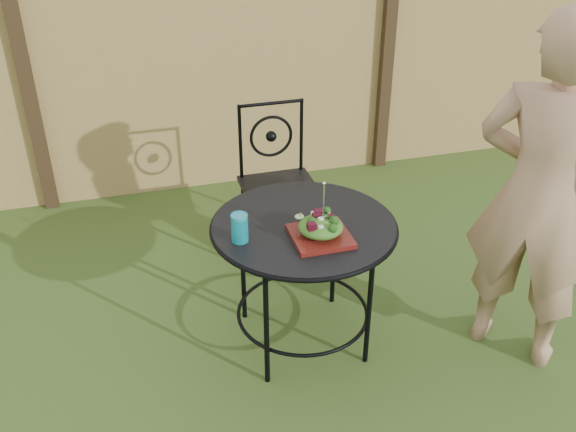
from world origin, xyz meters
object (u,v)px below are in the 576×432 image
at_px(patio_table, 304,247).
at_px(salad_plate, 320,236).
at_px(diner, 540,197).
at_px(patio_chair, 278,177).

relative_size(patio_table, salad_plate, 3.42).
relative_size(diner, salad_plate, 6.65).
height_order(patio_table, diner, diner).
bearing_deg(salad_plate, patio_chair, 85.68).
height_order(patio_chair, salad_plate, patio_chair).
bearing_deg(patio_table, diner, -18.22).
distance_m(patio_table, salad_plate, 0.21).
bearing_deg(patio_chair, diner, -54.02).
height_order(diner, salad_plate, diner).
bearing_deg(diner, patio_table, 30.61).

